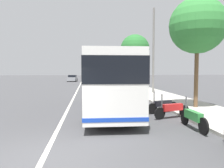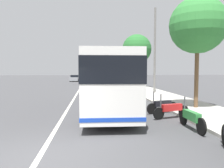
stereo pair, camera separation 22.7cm
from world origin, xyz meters
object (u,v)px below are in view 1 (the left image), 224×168
roadside_tree_mid_block (197,26)px  utility_pole (153,51)px  coach_bus (107,79)px  motorcycle_far_end (172,109)px  motorcycle_by_tree (163,105)px  motorcycle_angled (193,118)px  car_oncoming (72,78)px  car_ahead_same_lane (92,81)px  roadside_tree_far_block (135,49)px

roadside_tree_mid_block → utility_pole: utility_pole is taller
coach_bus → motorcycle_far_end: bearing=-125.6°
coach_bus → motorcycle_by_tree: 3.52m
motorcycle_angled → motorcycle_by_tree: bearing=0.7°
car_oncoming → roadside_tree_mid_block: size_ratio=0.61×
motorcycle_by_tree → car_oncoming: (36.87, 7.49, 0.22)m
coach_bus → car_oncoming: bearing=8.7°
motorcycle_angled → utility_pole: 14.23m
motorcycle_angled → roadside_tree_mid_block: size_ratio=0.32×
motorcycle_by_tree → car_ahead_same_lane: car_ahead_same_lane is taller
coach_bus → motorcycle_by_tree: size_ratio=5.17×
coach_bus → car_oncoming: 36.17m
coach_bus → roadside_tree_mid_block: (-0.05, -5.50, 3.21)m
motorcycle_angled → utility_pole: bearing=-10.6°
coach_bus → roadside_tree_mid_block: 6.37m
motorcycle_far_end → motorcycle_angled: bearing=73.1°
roadside_tree_far_block → car_oncoming: bearing=27.5°
motorcycle_far_end → utility_pole: (11.37, -2.52, 3.91)m
coach_bus → roadside_tree_far_block: bearing=-16.0°
roadside_tree_far_block → roadside_tree_mid_block: bearing=-179.7°
roadside_tree_far_block → motorcycle_far_end: bearing=173.1°
motorcycle_far_end → car_ahead_same_lane: car_ahead_same_lane is taller
utility_pole → roadside_tree_far_block: bearing=1.3°
car_ahead_same_lane → motorcycle_by_tree: bearing=-170.2°
motorcycle_far_end → motorcycle_by_tree: (1.35, 0.02, -0.01)m
car_oncoming → car_ahead_same_lane: size_ratio=0.94×
car_ahead_same_lane → roadside_tree_far_block: roadside_tree_far_block is taller
car_oncoming → motorcycle_angled: bearing=15.1°
motorcycle_by_tree → car_oncoming: size_ratio=0.47×
motorcycle_far_end → roadside_tree_far_block: roadside_tree_far_block is taller
coach_bus → motorcycle_by_tree: bearing=-106.4°
roadside_tree_mid_block → motorcycle_far_end: bearing=133.2°
motorcycle_by_tree → roadside_tree_mid_block: bearing=-178.1°
motorcycle_angled → motorcycle_far_end: size_ratio=1.07×
motorcycle_by_tree → utility_pole: (10.02, -2.53, 3.92)m
car_oncoming → roadside_tree_mid_block: 37.54m
utility_pole → motorcycle_angled: bearing=169.6°
car_ahead_same_lane → coach_bus: bearing=-177.3°
motorcycle_by_tree → coach_bus: bearing=-37.2°
motorcycle_angled → car_oncoming: bearing=10.4°
car_ahead_same_lane → utility_pole: utility_pole is taller
motorcycle_angled → roadside_tree_mid_block: roadside_tree_mid_block is taller
car_ahead_same_lane → utility_pole: bearing=-155.5°
motorcycle_angled → car_ahead_same_lane: bearing=7.2°
coach_bus → car_oncoming: (35.88, 4.44, -1.22)m
motorcycle_by_tree → car_oncoming: bearing=-97.6°
car_ahead_same_lane → roadside_tree_mid_block: (-23.38, -5.98, 4.40)m
roadside_tree_far_block → car_ahead_same_lane: bearing=42.7°
roadside_tree_mid_block → roadside_tree_far_block: (17.00, 0.09, 0.23)m
car_ahead_same_lane → roadside_tree_mid_block: bearing=-164.1°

